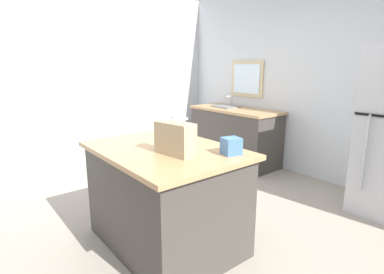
% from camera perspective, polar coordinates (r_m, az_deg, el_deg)
% --- Properties ---
extents(ground, '(6.57, 6.57, 0.00)m').
position_cam_1_polar(ground, '(3.04, -0.02, -17.84)').
color(ground, '#9E9384').
extents(back_wall, '(5.47, 0.13, 2.78)m').
position_cam_1_polar(back_wall, '(4.49, 24.49, 9.77)').
color(back_wall, silver).
rests_on(back_wall, ground).
extents(left_wall, '(0.10, 4.74, 2.78)m').
position_cam_1_polar(left_wall, '(5.04, -20.20, 10.38)').
color(left_wall, silver).
rests_on(left_wall, ground).
extents(kitchen_island, '(1.36, 0.99, 0.89)m').
position_cam_1_polar(kitchen_island, '(2.72, -5.04, -11.11)').
color(kitchen_island, '#423D38').
rests_on(kitchen_island, ground).
extents(sink_counter, '(1.53, 0.68, 1.09)m').
position_cam_1_polar(sink_counter, '(5.04, 7.99, 0.40)').
color(sink_counter, '#423D38').
rests_on(sink_counter, ground).
extents(shopping_bag, '(0.35, 0.19, 0.30)m').
position_cam_1_polar(shopping_bag, '(2.33, -3.22, -0.24)').
color(shopping_bag, tan).
rests_on(shopping_bag, kitchen_island).
extents(small_box, '(0.15, 0.16, 0.13)m').
position_cam_1_polar(small_box, '(2.37, 7.43, -1.72)').
color(small_box, '#4775B7').
rests_on(small_box, kitchen_island).
extents(bottle, '(0.06, 0.06, 0.24)m').
position_cam_1_polar(bottle, '(2.80, -3.84, 1.51)').
color(bottle, white).
rests_on(bottle, kitchen_island).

